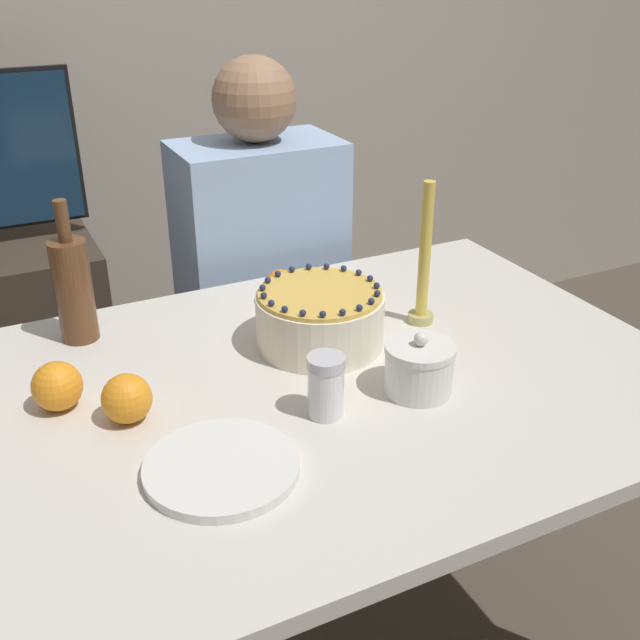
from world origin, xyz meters
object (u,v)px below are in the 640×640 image
at_px(sugar_shaker, 326,386).
at_px(person_man_blue_shirt, 263,321).
at_px(cake, 320,318).
at_px(sugar_bowl, 419,368).
at_px(bottle, 73,288).
at_px(candle, 424,267).

bearing_deg(sugar_shaker, person_man_blue_shirt, 75.72).
height_order(cake, person_man_blue_shirt, person_man_blue_shirt).
relative_size(sugar_bowl, person_man_blue_shirt, 0.10).
distance_m(sugar_bowl, sugar_shaker, 0.17).
height_order(sugar_bowl, sugar_shaker, sugar_bowl).
distance_m(cake, bottle, 0.46).
bearing_deg(cake, candle, -1.39).
relative_size(bottle, person_man_blue_shirt, 0.23).
bearing_deg(person_man_blue_shirt, sugar_bowl, 88.47).
bearing_deg(sugar_shaker, sugar_bowl, -1.76).
bearing_deg(person_man_blue_shirt, sugar_shaker, 75.72).
bearing_deg(sugar_shaker, candle, 33.56).
xyz_separation_m(bottle, person_man_blue_shirt, (0.50, 0.31, -0.33)).
relative_size(cake, sugar_shaker, 2.26).
bearing_deg(candle, person_man_blue_shirt, 103.08).
relative_size(cake, person_man_blue_shirt, 0.20).
xyz_separation_m(sugar_shaker, bottle, (-0.31, 0.44, 0.05)).
height_order(candle, bottle, candle).
bearing_deg(sugar_shaker, bottle, 124.72).
bearing_deg(bottle, candle, -20.22).
height_order(sugar_bowl, candle, candle).
relative_size(sugar_shaker, bottle, 0.38).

